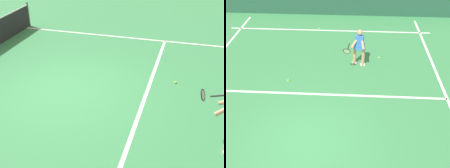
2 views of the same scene
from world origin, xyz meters
The scene contains 4 objects.
ground_plane centered at (0.00, 0.00, 0.00)m, with size 25.91×25.91×0.00m, color #38844C.
service_line_marking centered at (0.00, -2.18, 0.00)m, with size 9.14×0.10×0.01m, color white.
sideline_right_marking centered at (4.57, 0.00, 0.00)m, with size 0.10×17.93×0.01m, color white.
tennis_ball_mid centered at (1.15, -2.92, 0.03)m, with size 0.07×0.07×0.07m, color #D1E533.
Camera 1 is at (-7.19, -3.26, 4.47)m, focal length 49.62 mm.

